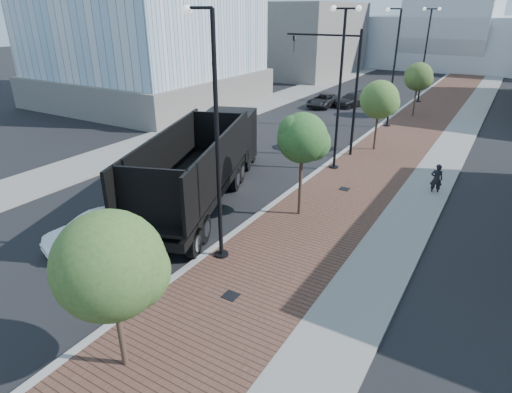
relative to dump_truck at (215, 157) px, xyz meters
The scene contains 23 objects.
sidewalk 25.12m from the dump_truck, 72.38° to the left, with size 7.00×140.00×0.12m, color #4C2D23.
concrete_strip 26.06m from the dump_truck, 66.71° to the left, with size 2.40×140.00×0.13m, color slate.
curb 24.29m from the dump_truck, 80.29° to the left, with size 0.30×140.00×0.14m, color gray.
west_sidewalk 25.55m from the dump_truck, 110.46° to the left, with size 4.00×140.00×0.12m, color slate.
dump_truck is the anchor object (origin of this frame).
white_sedan 8.04m from the dump_truck, 92.93° to the right, with size 1.40×4.02×1.33m, color white.
dark_car_mid 23.01m from the dump_truck, 97.88° to the left, with size 2.11×4.58×1.27m, color black.
dark_car_far 24.63m from the dump_truck, 91.65° to the left, with size 1.84×4.52×1.31m, color black.
pedestrian 11.88m from the dump_truck, 25.05° to the left, with size 0.61×0.40×1.69m, color black.
streetlight_1 8.09m from the dump_truck, 53.16° to the right, with size 1.44×0.56×9.21m.
streetlight_2 8.16m from the dump_truck, 51.50° to the left, with size 1.72×0.56×9.28m.
streetlight_3 18.66m from the dump_truck, 75.66° to the left, with size 1.44×0.56×9.21m.
streetlight_4 30.42m from the dump_truck, 81.09° to the left, with size 1.72×0.56×9.28m.
traffic_mast 10.22m from the dump_truck, 66.93° to the left, with size 5.09×0.20×8.00m.
tree_0 13.47m from the dump_truck, 64.62° to the right, with size 2.80×2.80×4.70m.
tree_1 6.22m from the dump_truck, 10.70° to the right, with size 2.33×2.27×4.98m.
tree_2 12.47m from the dump_truck, 62.29° to the left, with size 2.58×2.56×4.83m.
tree_3 23.70m from the dump_truck, 75.95° to the left, with size 2.50×2.47×4.84m.
tower_podium 25.48m from the dump_truck, 141.41° to the left, with size 19.00×19.00×3.00m, color slate.
convention_center 69.06m from the dump_truck, 88.26° to the left, with size 50.00×30.00×50.00m.
commercial_block_nw 46.81m from the dump_truck, 109.93° to the left, with size 14.00×20.00×10.00m, color #67625D.
utility_cover_1 10.50m from the dump_truck, 51.33° to the right, with size 0.50×0.50×0.02m, color black.
utility_cover_2 7.27m from the dump_truck, 24.03° to the left, with size 0.50×0.50×0.02m, color black.
Camera 1 is at (9.29, -1.80, 9.07)m, focal length 29.96 mm.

